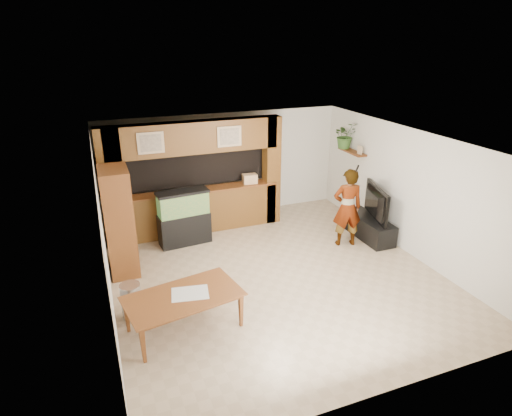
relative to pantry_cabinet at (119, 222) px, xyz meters
name	(u,v)px	position (x,y,z in m)	size (l,w,h in m)	color
floor	(275,274)	(2.70, -1.20, -1.04)	(6.50, 6.50, 0.00)	tan
ceiling	(277,142)	(2.70, -1.20, 1.56)	(6.50, 6.50, 0.00)	white
wall_back	(224,166)	(2.70, 2.05, 0.26)	(6.00, 6.00, 0.00)	silver
wall_left	(104,238)	(-0.30, -1.20, 0.26)	(6.50, 6.50, 0.00)	silver
wall_right	(409,192)	(5.70, -1.20, 0.26)	(6.50, 6.50, 0.00)	silver
partition	(192,176)	(1.75, 1.44, 0.27)	(4.20, 0.99, 2.60)	brown
wall_clock	(98,183)	(-0.27, -0.20, 0.86)	(0.05, 0.25, 0.25)	black
wall_shelf	(352,152)	(5.55, 0.75, 0.66)	(0.25, 0.90, 0.04)	brown
pantry_cabinet	(119,222)	(0.00, 0.00, 0.00)	(0.52, 0.85, 2.08)	brown
trash_can	(132,301)	(-0.02, -1.61, -0.74)	(0.33, 0.33, 0.61)	#B2B2B7
aquarium	(184,218)	(1.37, 0.75, -0.44)	(1.11, 0.42, 1.23)	black
tv_stand	(368,227)	(5.35, -0.44, -0.81)	(0.52, 1.42, 0.47)	black
television	(371,203)	(5.35, -0.44, -0.20)	(1.28, 0.17, 0.74)	black
photo_frame	(360,150)	(5.55, 0.44, 0.77)	(0.03, 0.14, 0.19)	tan
potted_plant	(345,135)	(5.52, 1.05, 1.00)	(0.58, 0.50, 0.64)	#345B24
person	(347,208)	(4.66, -0.57, -0.17)	(0.63, 0.42, 1.74)	tan
microphone	(357,168)	(4.71, -0.73, 0.74)	(0.04, 0.04, 0.16)	black
dining_table	(185,313)	(0.72, -2.26, -0.74)	(1.75, 0.97, 0.61)	brown
newspaper_a	(190,293)	(0.83, -2.21, -0.42)	(0.56, 0.41, 0.01)	silver
counter_box	(250,179)	(3.09, 1.25, 0.11)	(0.33, 0.22, 0.22)	tan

